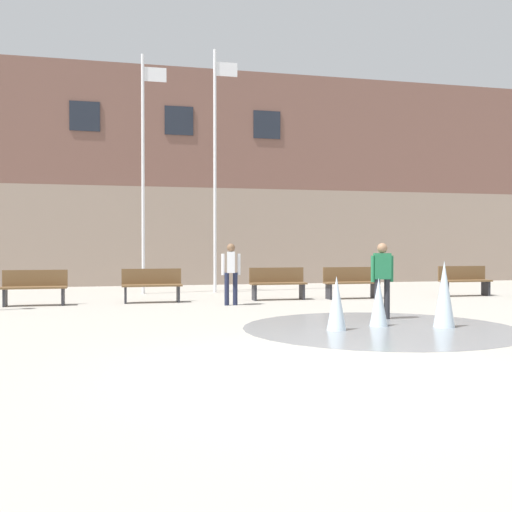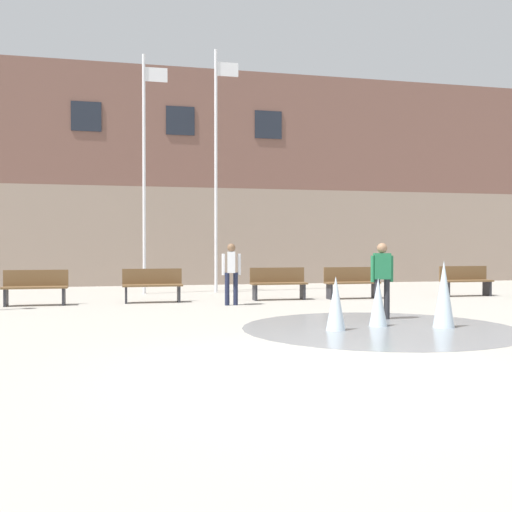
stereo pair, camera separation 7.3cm
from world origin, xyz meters
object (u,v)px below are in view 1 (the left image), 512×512
object	(u,v)px
park_bench_under_right_flagpole	(278,283)
teen_by_trashcan	(231,269)
park_bench_under_left_flagpole	(35,287)
park_bench_near_trashcan	(351,282)
adult_watching	(382,275)
flagpole_left	(144,167)
park_bench_far_right	(464,280)
flagpole_right	(216,164)
park_bench_center	(152,285)

from	to	relation	value
park_bench_under_right_flagpole	teen_by_trashcan	size ratio (longest dim) A/B	1.01
park_bench_under_left_flagpole	park_bench_under_right_flagpole	world-z (taller)	same
park_bench_under_right_flagpole	park_bench_near_trashcan	world-z (taller)	same
adult_watching	flagpole_left	bearing A→B (deg)	131.45
park_bench_far_right	flagpole_left	world-z (taller)	flagpole_left
park_bench_far_right	teen_by_trashcan	size ratio (longest dim) A/B	1.01
park_bench_far_right	park_bench_under_left_flagpole	bearing A→B (deg)	-179.36
park_bench_under_right_flagpole	park_bench_far_right	distance (m)	5.89
park_bench_near_trashcan	park_bench_under_right_flagpole	bearing A→B (deg)	176.79
park_bench_near_trashcan	flagpole_right	xyz separation A→B (m)	(-3.44, 3.18, 3.74)
adult_watching	park_bench_center	bearing A→B (deg)	144.39
park_bench_near_trashcan	park_bench_far_right	bearing A→B (deg)	1.16
park_bench_far_right	park_bench_center	bearing A→B (deg)	179.86
park_bench_far_right	flagpole_left	distance (m)	10.60
park_bench_under_left_flagpole	adult_watching	xyz separation A→B (m)	(7.43, -4.67, 0.45)
park_bench_far_right	adult_watching	bearing A→B (deg)	-135.88
park_bench_near_trashcan	flagpole_left	bearing A→B (deg)	151.09
park_bench_far_right	park_bench_under_right_flagpole	bearing A→B (deg)	179.55
park_bench_under_left_flagpole	flagpole_right	world-z (taller)	flagpole_right
adult_watching	flagpole_right	size ratio (longest dim) A/B	0.20
flagpole_right	park_bench_under_right_flagpole	bearing A→B (deg)	-67.35
flagpole_right	park_bench_center	bearing A→B (deg)	-126.19
adult_watching	flagpole_right	xyz separation A→B (m)	(-2.21, 7.91, 3.29)
park_bench_center	teen_by_trashcan	world-z (taller)	teen_by_trashcan
park_bench_far_right	teen_by_trashcan	bearing A→B (deg)	-170.89
park_bench_under_left_flagpole	flagpole_left	distance (m)	5.64
park_bench_under_left_flagpole	park_bench_under_right_flagpole	size ratio (longest dim) A/B	1.00
teen_by_trashcan	flagpole_left	size ratio (longest dim) A/B	0.21
park_bench_under_left_flagpole	park_bench_center	xyz separation A→B (m)	(2.97, 0.16, 0.00)
park_bench_near_trashcan	adult_watching	size ratio (longest dim) A/B	1.01
park_bench_under_right_flagpole	park_bench_center	bearing A→B (deg)	-179.64
park_bench_near_trashcan	flagpole_right	bearing A→B (deg)	137.24
flagpole_left	flagpole_right	distance (m)	2.32
park_bench_under_right_flagpole	flagpole_right	bearing A→B (deg)	112.65
park_bench_center	flagpole_right	bearing A→B (deg)	53.81
park_bench_center	adult_watching	distance (m)	6.59
flagpole_right	park_bench_near_trashcan	bearing A→B (deg)	-42.76
teen_by_trashcan	flagpole_left	xyz separation A→B (m)	(-2.01, 4.30, 3.12)
park_bench_under_left_flagpole	park_bench_far_right	world-z (taller)	same
park_bench_under_right_flagpole	park_bench_far_right	xyz separation A→B (m)	(5.89, -0.05, 0.00)
park_bench_center	park_bench_under_left_flagpole	bearing A→B (deg)	-176.86
park_bench_under_left_flagpole	teen_by_trashcan	xyz separation A→B (m)	(4.92, -1.06, 0.45)
park_bench_near_trashcan	teen_by_trashcan	bearing A→B (deg)	-163.31
park_bench_center	flagpole_right	distance (m)	5.34
flagpole_left	park_bench_under_left_flagpole	bearing A→B (deg)	-131.91
park_bench_under_right_flagpole	adult_watching	bearing A→B (deg)	-79.15
adult_watching	flagpole_right	distance (m)	8.85
teen_by_trashcan	adult_watching	xyz separation A→B (m)	(2.52, -3.61, 0.00)
park_bench_under_left_flagpole	park_bench_center	size ratio (longest dim) A/B	1.00
teen_by_trashcan	adult_watching	bearing A→B (deg)	45.79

